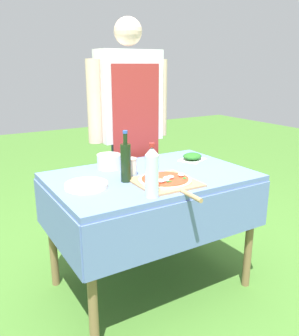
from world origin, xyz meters
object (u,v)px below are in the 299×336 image
mixing_tub (109,161)px  pizza_on_peel (166,181)px  plate_stack (86,185)px  oil_bottle (126,162)px  prep_table (151,190)px  water_bottle (152,172)px  herb_container (192,157)px  sauce_jar (130,168)px  person_cook (130,119)px

mixing_tub → pizza_on_peel: bearing=-72.0°
mixing_tub → plate_stack: 0.37m
mixing_tub → oil_bottle: bearing=-95.7°
prep_table → water_bottle: bearing=-120.5°
pizza_on_peel → water_bottle: water_bottle is taller
herb_container → sauce_jar: size_ratio=2.02×
plate_stack → mixing_tub: bearing=46.0°
pizza_on_peel → plate_stack: size_ratio=2.12×
prep_table → sauce_jar: sauce_jar is taller
plate_stack → pizza_on_peel: bearing=-22.7°
person_cook → oil_bottle: 0.72m
prep_table → oil_bottle: bearing=-167.1°
oil_bottle → herb_container: size_ratio=1.35×
pizza_on_peel → oil_bottle: (-0.17, 0.15, 0.10)m
oil_bottle → pizza_on_peel: bearing=-41.7°
prep_table → herb_container: herb_container is taller
person_cook → herb_container: (0.25, -0.44, -0.23)m
plate_stack → oil_bottle: bearing=-4.0°
plate_stack → person_cook: bearing=45.5°
mixing_tub → sauce_jar: (0.04, -0.20, 0.00)m
oil_bottle → mixing_tub: oil_bottle is taller
mixing_tub → person_cook: bearing=45.2°
person_cook → mixing_tub: 0.51m
prep_table → herb_container: (0.42, 0.13, 0.12)m
water_bottle → sauce_jar: 0.38m
oil_bottle → herb_container: (0.60, 0.17, -0.09)m
mixing_tub → sauce_jar: size_ratio=1.41×
oil_bottle → water_bottle: bearing=-90.6°
oil_bottle → herb_container: bearing=16.0°
sauce_jar → herb_container: bearing=9.8°
oil_bottle → sauce_jar: size_ratio=2.72×
mixing_tub → plate_stack: mixing_tub is taller
person_cook → herb_container: size_ratio=7.94×
prep_table → pizza_on_peel: 0.23m
herb_container → plate_stack: size_ratio=0.93×
prep_table → person_cook: 0.69m
water_bottle → plate_stack: 0.39m
herb_container → pizza_on_peel: bearing=-143.3°
person_cook → sauce_jar: person_cook is taller
person_cook → herb_container: person_cook is taller
prep_table → mixing_tub: mixing_tub is taller
oil_bottle → plate_stack: 0.25m
herb_container → plate_stack: herb_container is taller
pizza_on_peel → oil_bottle: size_ratio=1.70×
mixing_tub → plate_stack: bearing=-134.0°
prep_table → sauce_jar: (-0.12, 0.04, 0.15)m
person_cook → water_bottle: size_ratio=6.27×
herb_container → sauce_jar: (-0.53, -0.09, 0.02)m
prep_table → pizza_on_peel: bearing=-95.7°
water_bottle → prep_table: bearing=59.5°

